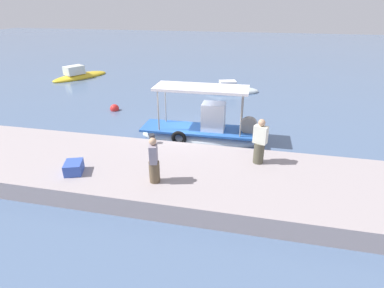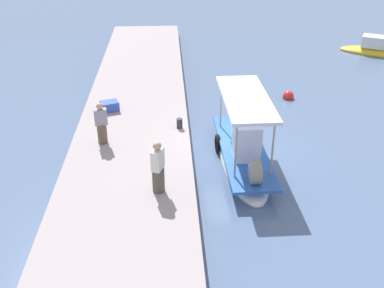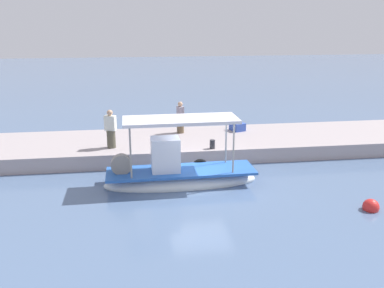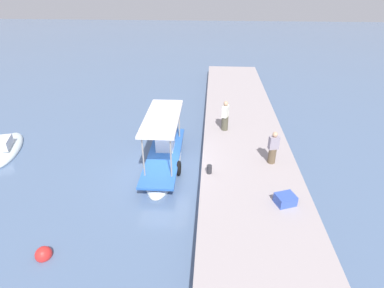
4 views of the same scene
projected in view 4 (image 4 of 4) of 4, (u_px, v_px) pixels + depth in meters
ground_plane at (164, 173)px, 15.02m from camera, size 120.00×120.00×0.00m
dock_quay at (249, 170)px, 14.60m from camera, size 36.00×4.55×0.70m
main_fishing_boat at (165, 155)px, 15.61m from camera, size 6.14×1.80×3.05m
fisherman_near_bollard at (273, 149)px, 14.20m from camera, size 0.44×0.51×1.64m
fisherman_by_crate at (225, 117)px, 17.30m from camera, size 0.56×0.51×1.77m
mooring_bollard at (209, 169)px, 13.67m from camera, size 0.24×0.24×0.40m
cargo_crate at (285, 199)px, 11.81m from camera, size 0.81×0.90×0.41m
marker_buoy at (44, 254)px, 10.45m from camera, size 0.57×0.57×0.57m
moored_boat_near at (6, 149)px, 16.80m from camera, size 4.27×2.62×1.18m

